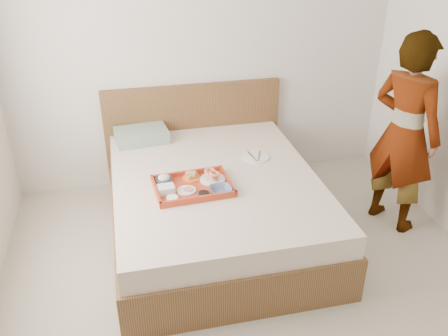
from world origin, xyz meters
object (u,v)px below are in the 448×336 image
bed (215,205)px  person (404,134)px  tray (193,186)px  dinner_plate (256,157)px

bed → person: person is taller
tray → person: 1.70m
tray → person: size_ratio=0.35×
bed → tray: tray is taller
bed → person: (1.48, -0.15, 0.54)m
bed → tray: size_ratio=3.56×
dinner_plate → person: person is taller
bed → dinner_plate: bearing=30.6°
tray → dinner_plate: 0.71m
tray → dinner_plate: (0.59, 0.38, -0.02)m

